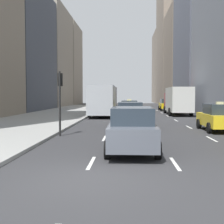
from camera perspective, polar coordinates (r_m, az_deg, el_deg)
The scene contains 13 objects.
ground_plane at distance 8.71m, azimuth -4.03°, elevation -12.12°, with size 160.00×160.00×0.00m, color #333335.
sidewalk_left at distance 36.31m, azimuth -9.92°, elevation -0.43°, with size 8.00×66.00×0.15m, color #9E9E99.
lane_markings at distance 31.47m, azimuth 5.72°, elevation -1.06°, with size 5.72×56.00×0.01m.
building_row_left at distance 46.82m, azimuth -16.43°, elevation 14.07°, with size 6.00×73.42×32.79m.
building_row_right at distance 56.94m, azimuth 14.39°, elevation 14.88°, with size 6.00×93.05×36.35m.
taxi_lead at distance 32.48m, azimuth 3.16°, elevation 0.62°, with size 2.02×4.40×1.87m.
taxi_second at distance 47.33m, azimuth 9.86°, elevation 1.36°, with size 2.02×4.40×1.87m.
taxi_third at distance 20.90m, azimuth 18.91°, elevation -0.92°, with size 2.02×4.40×1.87m.
sedan_black_near at distance 12.58m, azimuth 3.68°, elevation -3.14°, with size 2.02×4.95×1.81m.
sedan_silver_behind at distance 21.45m, azimuth 3.33°, elevation -0.55°, with size 2.02×4.78×1.81m.
city_bus at distance 34.86m, azimuth -1.49°, elevation 2.29°, with size 2.80×11.61×3.25m.
box_truck at distance 36.78m, azimuth 11.89°, elevation 2.15°, with size 2.58×8.40×3.15m.
traffic_light_pole at distance 17.67m, azimuth -9.48°, elevation 3.47°, with size 0.24×0.42×3.60m.
Camera 1 is at (1.01, -8.34, 2.29)m, focal length 50.00 mm.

